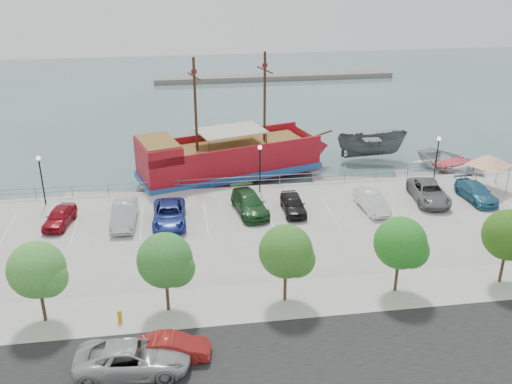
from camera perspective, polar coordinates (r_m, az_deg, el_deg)
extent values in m
plane|color=#3D585A|center=(44.39, 1.66, -4.50)|extent=(160.00, 160.00, 0.00)
cube|color=black|center=(30.85, 7.02, -16.75)|extent=(100.00, 8.00, 0.04)
cube|color=#B3B298|center=(35.47, 4.50, -10.58)|extent=(100.00, 4.00, 0.05)
cylinder|color=slate|center=(50.54, 0.16, 1.58)|extent=(50.00, 0.06, 0.06)
cylinder|color=slate|center=(50.69, 0.16, 1.16)|extent=(50.00, 0.06, 0.06)
cube|color=slate|center=(97.25, 1.91, 11.41)|extent=(40.00, 3.00, 0.80)
cube|color=maroon|center=(54.21, -2.67, 3.16)|extent=(17.58, 9.75, 2.73)
cube|color=#224C97|center=(54.53, -2.66, 2.28)|extent=(17.97, 10.14, 0.63)
cone|color=maroon|center=(58.08, 5.81, 4.47)|extent=(4.64, 5.78, 5.04)
cube|color=maroon|center=(51.50, -9.78, 4.20)|extent=(4.50, 5.92, 1.47)
cube|color=brown|center=(51.25, -9.84, 5.03)|extent=(4.18, 5.46, 0.13)
cube|color=brown|center=(53.92, -2.19, 4.65)|extent=(14.39, 8.26, 0.16)
cube|color=maroon|center=(55.86, -3.69, 5.64)|extent=(16.17, 4.92, 0.73)
cube|color=maroon|center=(51.43, -1.65, 4.08)|extent=(16.17, 4.92, 0.73)
cylinder|color=#382111|center=(53.94, 0.87, 9.38)|extent=(0.31, 0.31, 8.60)
cylinder|color=#382111|center=(51.46, -6.08, 8.55)|extent=(0.31, 0.31, 8.60)
cylinder|color=#382111|center=(53.35, 0.89, 12.12)|extent=(1.03, 3.06, 0.15)
cylinder|color=#382111|center=(50.85, -6.20, 11.41)|extent=(1.03, 3.06, 0.15)
cube|color=beige|center=(53.33, -2.52, 6.15)|extent=(6.96, 5.54, 0.13)
cylinder|color=#382111|center=(58.04, 6.49, 5.74)|extent=(2.55, 0.90, 0.62)
imported|color=#4C4F52|center=(60.80, 11.46, 4.42)|extent=(7.49, 3.37, 2.81)
imported|color=silver|center=(59.42, 19.05, 2.51)|extent=(7.89, 9.32, 1.64)
cube|color=#989591|center=(52.52, -15.43, -0.54)|extent=(6.41, 2.58, 0.36)
cube|color=gray|center=(54.47, 9.53, 0.93)|extent=(7.51, 3.52, 0.41)
cube|color=gray|center=(57.45, 17.38, 1.36)|extent=(7.64, 4.03, 0.42)
cylinder|color=slate|center=(54.76, 20.34, 2.03)|extent=(0.09, 0.09, 2.27)
cylinder|color=slate|center=(55.60, 22.98, 1.92)|extent=(0.09, 0.09, 2.27)
cylinder|color=slate|center=(52.38, 21.09, 0.95)|extent=(0.09, 0.09, 2.27)
cylinder|color=slate|center=(53.25, 23.84, 0.86)|extent=(0.09, 0.09, 2.27)
pyramid|color=beige|center=(53.31, 22.39, 3.45)|extent=(5.14, 5.14, 0.93)
imported|color=#A2A2A2|center=(30.43, -12.21, -15.91)|extent=(5.91, 2.98, 1.60)
imported|color=#A21D1B|center=(31.01, -8.26, -15.09)|extent=(4.02, 1.90, 1.27)
cylinder|color=#C6990A|center=(34.16, -13.46, -12.12)|extent=(0.26, 0.26, 0.65)
sphere|color=#C6990A|center=(33.96, -13.52, -11.64)|extent=(0.28, 0.28, 0.28)
cylinder|color=black|center=(49.70, -20.59, 0.91)|extent=(0.12, 0.12, 4.00)
sphere|color=#FFF2CC|center=(48.99, -20.93, 3.18)|extent=(0.36, 0.36, 0.36)
cylinder|color=black|center=(48.96, 0.39, 2.15)|extent=(0.12, 0.12, 4.00)
sphere|color=#FFF2CC|center=(48.23, 0.40, 4.48)|extent=(0.36, 0.36, 0.36)
cylinder|color=black|center=(53.63, 17.57, 2.96)|extent=(0.12, 0.12, 4.00)
sphere|color=#FFF2CC|center=(52.96, 17.84, 5.09)|extent=(0.36, 0.36, 0.36)
cylinder|color=#473321|center=(35.10, -20.53, -10.49)|extent=(0.20, 0.20, 2.20)
sphere|color=#3A792D|center=(33.93, -21.08, -7.25)|extent=(3.20, 3.20, 3.20)
sphere|color=#3A792D|center=(33.74, -20.08, -8.07)|extent=(2.20, 2.20, 2.20)
cylinder|color=#473321|center=(34.19, -8.85, -10.08)|extent=(0.20, 0.20, 2.20)
sphere|color=#2B6526|center=(32.98, -9.10, -6.75)|extent=(3.20, 3.20, 3.20)
sphere|color=#2B6526|center=(32.91, -8.00, -7.55)|extent=(2.20, 2.20, 2.20)
cylinder|color=#473321|center=(34.69, 2.92, -9.25)|extent=(0.20, 0.20, 2.20)
sphere|color=#2F611E|center=(33.50, 3.00, -5.94)|extent=(3.20, 3.20, 3.20)
sphere|color=#2F611E|center=(33.55, 4.10, -6.71)|extent=(2.20, 2.20, 2.20)
cylinder|color=#473321|center=(36.55, 13.87, -8.13)|extent=(0.20, 0.20, 2.20)
sphere|color=#216A1C|center=(35.42, 14.23, -4.96)|extent=(3.20, 3.20, 3.20)
sphere|color=#216A1C|center=(35.59, 15.24, -5.66)|extent=(2.20, 2.20, 2.20)
cylinder|color=#473321|center=(39.57, 23.39, -6.91)|extent=(0.20, 0.20, 2.20)
sphere|color=#2A5214|center=(38.54, 23.94, -3.95)|extent=(3.20, 3.20, 3.20)
imported|color=maroon|center=(46.20, -19.06, -2.35)|extent=(2.46, 4.35, 1.39)
imported|color=#ADB0B4|center=(44.94, -13.06, -2.19)|extent=(1.90, 5.01, 1.63)
imported|color=navy|center=(44.38, -8.67, -2.25)|extent=(2.59, 5.47, 1.51)
imported|color=#1C4620|center=(45.68, -0.64, -1.16)|extent=(2.94, 5.60, 1.55)
imported|color=black|center=(45.84, 3.74, -1.19)|extent=(1.76, 4.24, 1.44)
imported|color=white|center=(47.11, 11.49, -0.91)|extent=(1.89, 4.57, 1.47)
imported|color=slate|center=(49.92, 16.90, -0.01)|extent=(3.16, 5.78, 1.53)
imported|color=#296688|center=(51.39, 21.16, -0.02)|extent=(2.23, 4.93, 1.40)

